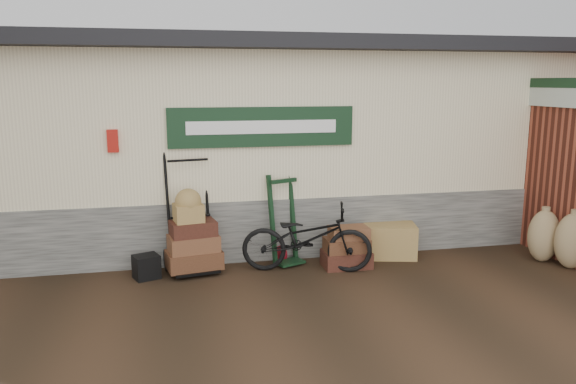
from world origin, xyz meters
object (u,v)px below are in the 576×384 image
Objects in this scene: porter_trolley at (189,208)px; black_trunk at (146,267)px; suitcase_stack at (347,247)px; green_barrow at (284,220)px; wicker_hamper at (389,240)px; bicycle at (307,235)px.

black_trunk is (-0.60, -0.26, -0.72)m from porter_trolley.
suitcase_stack is at bearing -2.32° from black_trunk.
suitcase_stack is at bearing -46.53° from green_barrow.
bicycle reaches higher than wicker_hamper.
porter_trolley is at bearing 170.26° from suitcase_stack.
green_barrow reaches higher than wicker_hamper.
bicycle is at bearing -83.73° from green_barrow.
wicker_hamper is (2.91, -0.05, -0.63)m from porter_trolley.
suitcase_stack is at bearing -157.29° from wicker_hamper.
black_trunk is at bearing 177.68° from suitcase_stack.
bicycle is (0.23, -0.42, -0.12)m from green_barrow.
bicycle is at bearing -4.33° from black_trunk.
black_trunk is at bearing 165.26° from green_barrow.
porter_trolley reaches higher than green_barrow.
wicker_hamper is at bearing -24.05° from green_barrow.
porter_trolley is 1.37× the size of green_barrow.
bicycle is at bearing -175.02° from suitcase_stack.
green_barrow is (1.32, 0.00, -0.23)m from porter_trolley.
black_trunk is (-3.51, -0.21, -0.09)m from wicker_hamper.
bicycle is at bearing -25.12° from porter_trolley.
green_barrow reaches higher than suitcase_stack.
suitcase_stack is 0.63m from bicycle.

